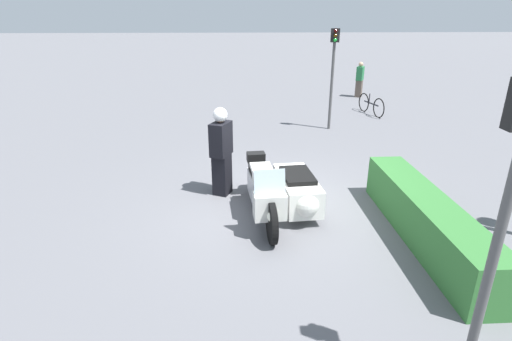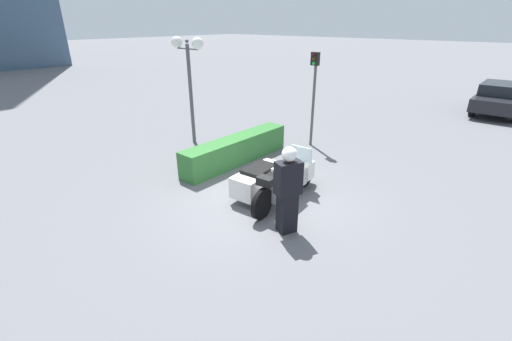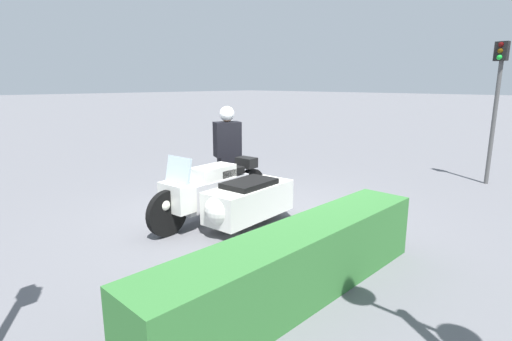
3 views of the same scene
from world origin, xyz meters
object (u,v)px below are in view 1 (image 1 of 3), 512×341
at_px(traffic_light_near, 504,204).
at_px(hedge_bush_curbside, 425,219).
at_px(police_motorcycle, 283,191).
at_px(pedestrian_bystander, 360,80).
at_px(traffic_light_far, 333,64).
at_px(bicycle_parked, 371,105).
at_px(officer_rider, 221,150).

bearing_deg(traffic_light_near, hedge_bush_curbside, -15.85).
bearing_deg(police_motorcycle, pedestrian_bystander, 151.95).
height_order(hedge_bush_curbside, traffic_light_far, traffic_light_far).
relative_size(police_motorcycle, traffic_light_far, 0.85).
xyz_separation_m(police_motorcycle, traffic_light_near, (3.80, 1.36, 1.56)).
xyz_separation_m(hedge_bush_curbside, bicycle_parked, (-8.90, 2.02, -0.05)).
bearing_deg(bicycle_parked, hedge_bush_curbside, -25.66).
bearing_deg(traffic_light_near, traffic_light_far, -3.62).
bearing_deg(traffic_light_far, traffic_light_near, 3.23).
distance_m(officer_rider, pedestrian_bystander, 11.80).
height_order(police_motorcycle, hedge_bush_curbside, police_motorcycle).
xyz_separation_m(traffic_light_near, bicycle_parked, (-11.67, 2.88, -1.70)).
relative_size(traffic_light_near, bicycle_parked, 1.77).
distance_m(traffic_light_near, pedestrian_bystander, 15.45).
height_order(traffic_light_near, pedestrian_bystander, traffic_light_near).
bearing_deg(police_motorcycle, traffic_light_far, 154.37).
distance_m(officer_rider, hedge_bush_curbside, 3.97).
relative_size(officer_rider, traffic_light_far, 0.58).
bearing_deg(traffic_light_near, bicycle_parked, -12.44).
bearing_deg(traffic_light_near, pedestrian_bystander, -11.37).
height_order(hedge_bush_curbside, bicycle_parked, hedge_bush_curbside).
height_order(officer_rider, bicycle_parked, officer_rider).
distance_m(hedge_bush_curbside, traffic_light_far, 7.11).
xyz_separation_m(officer_rider, pedestrian_bystander, (-10.21, 5.91, -0.19)).
height_order(officer_rider, hedge_bush_curbside, officer_rider).
xyz_separation_m(police_motorcycle, traffic_light_far, (-5.88, 2.21, 1.59)).
bearing_deg(officer_rider, bicycle_parked, 76.12).
bearing_deg(police_motorcycle, bicycle_parked, 146.68).
bearing_deg(traffic_light_far, bicycle_parked, 142.71).
bearing_deg(hedge_bush_curbside, traffic_light_far, -179.93).
relative_size(hedge_bush_curbside, traffic_light_near, 1.27).
bearing_deg(bicycle_parked, traffic_light_near, -26.74).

